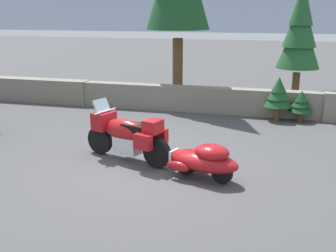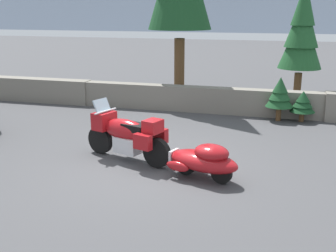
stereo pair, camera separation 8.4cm
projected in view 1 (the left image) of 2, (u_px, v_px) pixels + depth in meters
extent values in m
plane|color=#424244|center=(150.00, 165.00, 9.16)|extent=(80.00, 80.00, 0.00)
cube|color=slate|center=(196.00, 99.00, 13.92)|extent=(8.00, 0.47, 0.84)
cylinder|color=black|center=(100.00, 140.00, 9.85)|extent=(0.67, 0.34, 0.66)
cylinder|color=black|center=(157.00, 153.00, 8.98)|extent=(0.67, 0.34, 0.66)
cube|color=silver|center=(129.00, 144.00, 9.38)|extent=(0.71, 0.61, 0.36)
ellipsoid|color=maroon|center=(125.00, 130.00, 9.34)|extent=(1.28, 0.80, 0.48)
cube|color=maroon|center=(104.00, 121.00, 9.64)|extent=(0.51, 0.61, 0.40)
cube|color=#9EB7C6|center=(102.00, 107.00, 9.58)|extent=(0.32, 0.48, 0.34)
cube|color=black|center=(135.00, 127.00, 9.15)|extent=(0.65, 0.52, 0.16)
cube|color=maroon|center=(153.00, 126.00, 8.87)|extent=(0.43, 0.48, 0.28)
cube|color=maroon|center=(143.00, 142.00, 8.73)|extent=(0.43, 0.28, 0.32)
cube|color=maroon|center=(159.00, 135.00, 9.22)|extent=(0.43, 0.28, 0.32)
cylinder|color=silver|center=(105.00, 111.00, 9.55)|extent=(0.26, 0.68, 0.04)
cylinder|color=silver|center=(101.00, 130.00, 9.76)|extent=(0.26, 0.15, 0.54)
cylinder|color=black|center=(186.00, 164.00, 8.61)|extent=(0.45, 0.23, 0.44)
cylinder|color=black|center=(222.00, 173.00, 8.18)|extent=(0.45, 0.23, 0.44)
ellipsoid|color=maroon|center=(204.00, 161.00, 8.35)|extent=(1.64, 1.12, 0.40)
ellipsoid|color=maroon|center=(212.00, 152.00, 8.20)|extent=(0.86, 0.76, 0.32)
cube|color=silver|center=(174.00, 155.00, 8.73)|extent=(0.16, 0.32, 0.24)
ellipsoid|color=maroon|center=(178.00, 166.00, 8.34)|extent=(0.54, 0.30, 0.20)
ellipsoid|color=maroon|center=(194.00, 157.00, 8.85)|extent=(0.54, 0.30, 0.20)
cylinder|color=silver|center=(159.00, 156.00, 8.97)|extent=(0.68, 0.27, 0.05)
cylinder|color=brown|center=(178.00, 71.00, 15.05)|extent=(0.37, 0.37, 2.34)
cylinder|color=brown|center=(295.00, 91.00, 14.37)|extent=(0.25, 0.25, 1.23)
cone|color=#1E5128|center=(299.00, 39.00, 13.90)|extent=(1.44, 1.44, 1.95)
cone|color=#1E5128|center=(301.00, 21.00, 13.74)|extent=(1.12, 1.12, 1.70)
cone|color=#1E5128|center=(303.00, 2.00, 13.58)|extent=(0.79, 0.79, 1.46)
cylinder|color=brown|center=(277.00, 114.00, 12.86)|extent=(0.16, 0.16, 0.39)
cone|color=#194723|center=(278.00, 96.00, 12.71)|extent=(0.84, 0.84, 0.62)
cone|color=#194723|center=(279.00, 90.00, 12.66)|extent=(0.65, 0.65, 0.54)
cone|color=#194723|center=(279.00, 84.00, 12.61)|extent=(0.46, 0.46, 0.46)
cylinder|color=brown|center=(300.00, 117.00, 12.78)|extent=(0.15, 0.15, 0.27)
cone|color=#143D1E|center=(301.00, 104.00, 12.67)|extent=(0.76, 0.76, 0.43)
cone|color=#143D1E|center=(301.00, 100.00, 12.64)|extent=(0.59, 0.59, 0.38)
cone|color=#143D1E|center=(302.00, 96.00, 12.60)|extent=(0.42, 0.42, 0.32)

